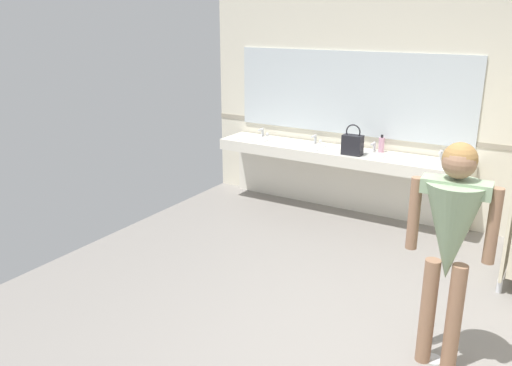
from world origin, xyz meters
name	(u,v)px	position (x,y,z in m)	size (l,w,h in m)	color
wall_back	(479,115)	(0.00, 3.20, 1.37)	(7.02, 0.12, 2.75)	beige
wall_back_tile_band	(474,144)	(0.00, 3.13, 1.05)	(7.02, 0.01, 0.06)	#9E937F
vanity_counter	(340,165)	(-1.54, 2.92, 0.62)	(3.22, 0.56, 0.96)	silver
mirror_panel	(349,93)	(-1.54, 3.12, 1.52)	(3.12, 0.02, 1.04)	silver
person_standing	(451,231)	(0.32, 0.35, 1.06)	(0.58, 0.43, 1.67)	#8C664C
handbag	(352,144)	(-1.29, 2.70, 0.98)	(0.24, 0.13, 0.37)	black
soap_dispenser	(381,145)	(-1.04, 3.00, 0.94)	(0.07, 0.07, 0.22)	#D899B2
floor_drain_cover	(433,359)	(0.30, 0.39, 0.00)	(0.14, 0.14, 0.01)	#B7BABF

